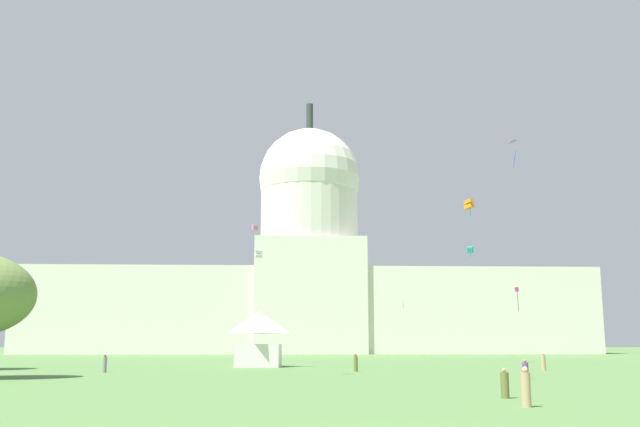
{
  "coord_description": "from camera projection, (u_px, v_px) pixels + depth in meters",
  "views": [
    {
      "loc": [
        -3.4,
        -20.98,
        2.8
      ],
      "look_at": [
        2.23,
        97.09,
        24.01
      ],
      "focal_mm": 40.38,
      "sensor_mm": 36.0,
      "label": 1
    }
  ],
  "objects": [
    {
      "name": "person_tan_front_center",
      "position": [
        526.0,
        389.0,
        31.55
      ],
      "size": [
        0.54,
        0.54,
        1.75
      ],
      "rotation": [
        0.0,
        0.0,
        5.07
      ],
      "color": "tan",
      "rests_on": "ground_plane"
    },
    {
      "name": "capitol_building",
      "position": [
        309.0,
        279.0,
        183.51
      ],
      "size": [
        141.43,
        26.3,
        65.37
      ],
      "color": "silver",
      "rests_on": "ground_plane"
    },
    {
      "name": "person_purple_deep_crowd",
      "position": [
        525.0,
        370.0,
        55.35
      ],
      "size": [
        0.57,
        0.57,
        1.51
      ],
      "rotation": [
        0.0,
        0.0,
        3.37
      ],
      "color": "#703D93",
      "rests_on": "ground_plane"
    },
    {
      "name": "kite_magenta_low",
      "position": [
        517.0,
        293.0,
        118.43
      ],
      "size": [
        0.84,
        0.48,
        4.02
      ],
      "rotation": [
        0.0,
        0.0,
        2.77
      ],
      "color": "#D1339E"
    },
    {
      "name": "kite_pink_low",
      "position": [
        255.0,
        228.0,
        96.3
      ],
      "size": [
        0.87,
        0.9,
        2.03
      ],
      "rotation": [
        0.0,
        0.0,
        0.38
      ],
      "color": "pink"
    },
    {
      "name": "kite_white_low",
      "position": [
        259.0,
        253.0,
        82.35
      ],
      "size": [
        0.85,
        0.91,
        1.09
      ],
      "rotation": [
        0.0,
        0.0,
        3.28
      ],
      "color": "white"
    },
    {
      "name": "kite_orange_mid",
      "position": [
        469.0,
        204.0,
        99.01
      ],
      "size": [
        1.51,
        1.51,
        2.71
      ],
      "rotation": [
        0.0,
        0.0,
        3.96
      ],
      "color": "orange"
    },
    {
      "name": "event_tent",
      "position": [
        259.0,
        338.0,
        83.52
      ],
      "size": [
        5.6,
        6.17,
        6.39
      ],
      "rotation": [
        0.0,
        0.0,
        -0.06
      ],
      "color": "white",
      "rests_on": "ground_plane"
    },
    {
      "name": "person_olive_mid_right",
      "position": [
        505.0,
        385.0,
        36.44
      ],
      "size": [
        0.52,
        0.52,
        1.52
      ],
      "rotation": [
        0.0,
        0.0,
        5.0
      ],
      "color": "olive",
      "rests_on": "ground_plane"
    },
    {
      "name": "person_grey_mid_left",
      "position": [
        105.0,
        364.0,
        67.43
      ],
      "size": [
        0.52,
        0.52,
        1.67
      ],
      "rotation": [
        0.0,
        0.0,
        4.08
      ],
      "color": "gray",
      "rests_on": "ground_plane"
    },
    {
      "name": "kite_violet_mid",
      "position": [
        517.0,
        145.0,
        85.21
      ],
      "size": [
        1.06,
        1.58,
        3.06
      ],
      "rotation": [
        0.0,
        0.0,
        1.61
      ],
      "color": "purple"
    },
    {
      "name": "kite_turquoise_mid",
      "position": [
        470.0,
        250.0,
        131.32
      ],
      "size": [
        1.36,
        1.39,
        3.88
      ],
      "rotation": [
        0.0,
        0.0,
        2.61
      ],
      "color": "teal"
    },
    {
      "name": "person_tan_aisle_center",
      "position": [
        543.0,
        362.0,
        72.89
      ],
      "size": [
        0.66,
        0.66,
        1.75
      ],
      "rotation": [
        0.0,
        0.0,
        2.5
      ],
      "color": "tan",
      "rests_on": "ground_plane"
    },
    {
      "name": "kite_cyan_low",
      "position": [
        403.0,
        305.0,
        146.3
      ],
      "size": [
        0.24,
        0.9,
        1.25
      ],
      "rotation": [
        0.0,
        0.0,
        0.54
      ],
      "color": "#33BCDB"
    },
    {
      "name": "person_olive_edge_east",
      "position": [
        356.0,
        363.0,
        69.77
      ],
      "size": [
        0.57,
        0.57,
        1.69
      ],
      "rotation": [
        0.0,
        0.0,
        2.19
      ],
      "color": "olive",
      "rests_on": "ground_plane"
    }
  ]
}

